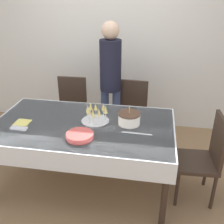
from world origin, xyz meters
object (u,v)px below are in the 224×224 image
dining_chair_far_left (71,109)px  plate_stack_main (80,136)px  dining_chair_far_right (131,113)px  person_standing (111,75)px  dining_chair_right_end (205,155)px  champagne_tray (95,113)px  birthday_cake (129,118)px

dining_chair_far_left → plate_stack_main: 1.27m
dining_chair_far_left → dining_chair_far_right: same height
dining_chair_far_right → person_standing: size_ratio=0.56×
dining_chair_far_left → plate_stack_main: (0.47, -1.15, 0.27)m
person_standing → dining_chair_far_right: bearing=-8.5°
dining_chair_far_left → dining_chair_far_right: (0.85, -0.00, 0.00)m
dining_chair_right_end → champagne_tray: dining_chair_right_end is taller
dining_chair_right_end → dining_chair_far_left: bearing=153.0°
plate_stack_main → dining_chair_right_end: bearing=13.1°
dining_chair_far_right → dining_chair_right_end: 1.21m
dining_chair_far_left → person_standing: person_standing is taller
dining_chair_far_left → dining_chair_far_right: 0.85m
dining_chair_far_left → birthday_cake: bearing=-40.9°
birthday_cake → person_standing: bearing=112.7°
dining_chair_right_end → person_standing: (-1.14, 0.91, 0.52)m
dining_chair_far_left → dining_chair_right_end: same height
dining_chair_right_end → dining_chair_far_right: bearing=134.4°
dining_chair_right_end → person_standing: person_standing is taller
dining_chair_far_left → champagne_tray: dining_chair_far_left is taller
dining_chair_far_left → champagne_tray: bearing=-54.9°
dining_chair_far_left → plate_stack_main: bearing=-67.6°
birthday_cake → plate_stack_main: bearing=-139.5°
dining_chair_right_end → person_standing: 1.54m
dining_chair_far_left → champagne_tray: size_ratio=3.20×
dining_chair_far_right → dining_chair_right_end: same height
champagne_tray → plate_stack_main: 0.39m
dining_chair_right_end → champagne_tray: (-1.16, 0.09, 0.34)m
plate_stack_main → person_standing: 1.22m
dining_chair_right_end → plate_stack_main: 1.28m
birthday_cake → plate_stack_main: size_ratio=0.88×
dining_chair_right_end → birthday_cake: size_ratio=4.12×
dining_chair_far_left → person_standing: bearing=4.5°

